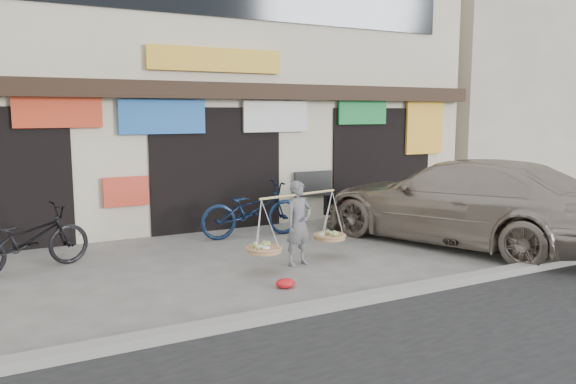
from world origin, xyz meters
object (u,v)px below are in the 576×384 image
street_vendor (299,227)px  bike_2 (252,210)px  bike_0 (27,239)px  suv (460,201)px

street_vendor → bike_2: bearing=73.1°
bike_0 → bike_2: bearing=-99.0°
bike_2 → suv: 4.22m
bike_0 → suv: size_ratio=0.33×
bike_2 → suv: size_ratio=0.35×
street_vendor → suv: 3.65m
bike_0 → bike_2: (4.31, 0.64, 0.04)m
bike_0 → bike_2: bike_2 is taller
bike_0 → bike_2: size_ratio=0.93×
bike_0 → suv: 7.96m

